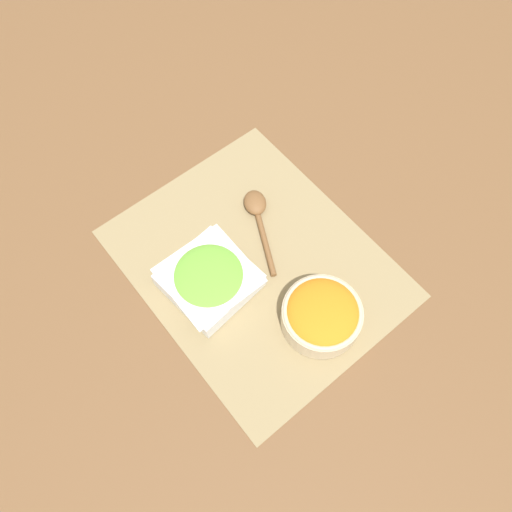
# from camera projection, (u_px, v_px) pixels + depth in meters

# --- Properties ---
(ground_plane) EXTENTS (3.00, 3.00, 0.00)m
(ground_plane) POSITION_uv_depth(u_px,v_px,m) (256.00, 263.00, 1.02)
(ground_plane) COLOR brown
(placemat) EXTENTS (0.55, 0.44, 0.00)m
(placemat) POSITION_uv_depth(u_px,v_px,m) (256.00, 263.00, 1.01)
(placemat) COLOR #937F56
(placemat) RESTS_ON ground_plane
(lettuce_bowl) EXTENTS (0.17, 0.17, 0.06)m
(lettuce_bowl) POSITION_uv_depth(u_px,v_px,m) (209.00, 279.00, 0.97)
(lettuce_bowl) COLOR white
(lettuce_bowl) RESTS_ON placemat
(carrot_bowl) EXTENTS (0.15, 0.15, 0.07)m
(carrot_bowl) POSITION_uv_depth(u_px,v_px,m) (322.00, 314.00, 0.93)
(carrot_bowl) COLOR beige
(carrot_bowl) RESTS_ON placemat
(wooden_spoon) EXTENTS (0.19, 0.12, 0.03)m
(wooden_spoon) POSITION_uv_depth(u_px,v_px,m) (257.00, 211.00, 1.05)
(wooden_spoon) COLOR brown
(wooden_spoon) RESTS_ON placemat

